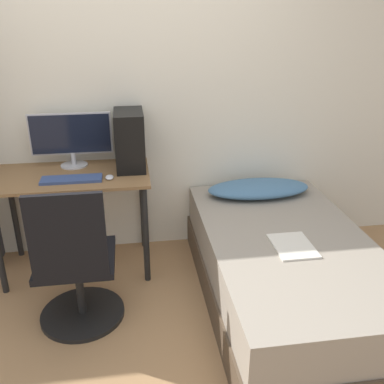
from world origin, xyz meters
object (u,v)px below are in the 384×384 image
(pc_tower, at_px, (130,140))
(monitor, at_px, (71,137))
(bed, at_px, (285,270))
(keyboard, at_px, (72,179))
(office_chair, at_px, (76,274))

(pc_tower, bearing_deg, monitor, 167.53)
(bed, relative_size, monitor, 3.20)
(keyboard, xyz_separation_m, pc_tower, (0.41, 0.22, 0.20))
(office_chair, height_order, pc_tower, pc_tower)
(office_chair, distance_m, monitor, 1.06)
(office_chair, xyz_separation_m, bed, (1.35, 0.02, -0.12))
(keyboard, relative_size, pc_tower, 0.98)
(office_chair, xyz_separation_m, monitor, (-0.05, 0.85, 0.63))
(office_chair, bearing_deg, monitor, 93.70)
(office_chair, distance_m, bed, 1.36)
(bed, bearing_deg, monitor, 149.35)
(bed, height_order, pc_tower, pc_tower)
(keyboard, bearing_deg, office_chair, -85.61)
(keyboard, height_order, pc_tower, pc_tower)
(monitor, distance_m, pc_tower, 0.43)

